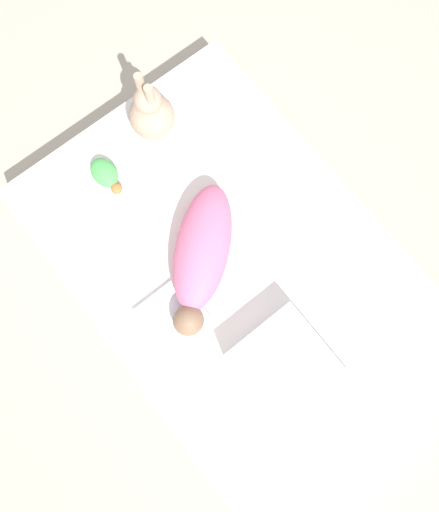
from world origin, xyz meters
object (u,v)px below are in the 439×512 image
swaddled_baby (202,253)px  pillow (292,374)px  turtle_plush (106,174)px  bunny_plush (151,113)px

swaddled_baby → pillow: size_ratio=1.28×
swaddled_baby → turtle_plush: swaddled_baby is taller
bunny_plush → turtle_plush: (0.05, -0.27, -0.08)m
bunny_plush → turtle_plush: 0.28m
swaddled_baby → turtle_plush: 0.48m
turtle_plush → bunny_plush: bearing=101.6°
swaddled_baby → bunny_plush: size_ratio=1.57×
swaddled_baby → bunny_plush: bearing=-149.6°
turtle_plush → pillow: bearing=4.4°
pillow → bunny_plush: bunny_plush is taller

